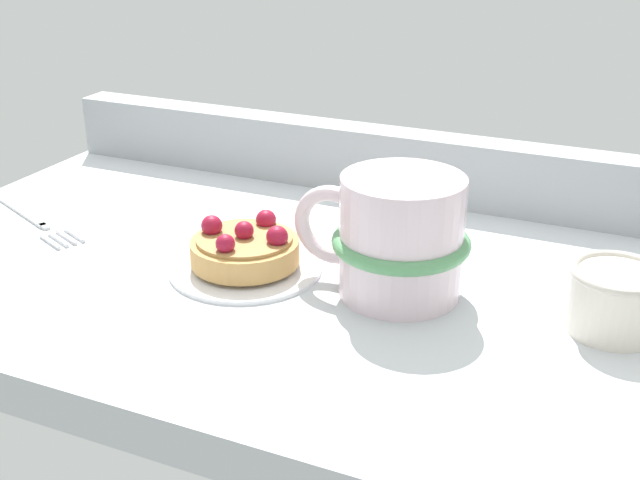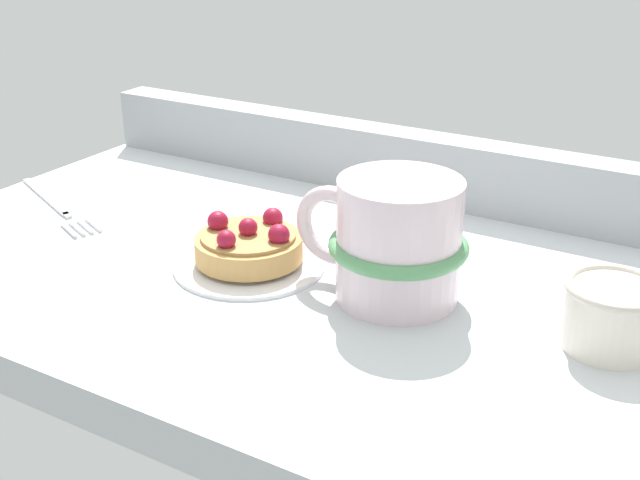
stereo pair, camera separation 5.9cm
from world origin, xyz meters
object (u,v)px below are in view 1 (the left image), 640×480
dessert_fork (30,215)px  sugar_bowl (616,296)px  dessert_plate (246,266)px  coffee_mug (398,237)px  raspberry_tart (245,247)px

dessert_fork → sugar_bowl: 49.73cm
dessert_plate → coffee_mug: (11.88, 1.17, 4.12)cm
coffee_mug → sugar_bowl: bearing=3.6°
sugar_bowl → dessert_plate: bearing=-175.5°
coffee_mug → dessert_fork: 34.90cm
dessert_fork → sugar_bowl: size_ratio=2.51×
sugar_bowl → dessert_fork: bearing=-179.1°
dessert_plate → sugar_bowl: 27.07cm
coffee_mug → sugar_bowl: size_ratio=2.08×
dessert_fork → raspberry_tart: bearing=-3.2°
coffee_mug → dessert_fork: (-34.65, 0.14, -4.14)cm
coffee_mug → sugar_bowl: 15.18cm
raspberry_tart → dessert_fork: bearing=176.8°
dessert_fork → coffee_mug: bearing=-0.2°
coffee_mug → sugar_bowl: (15.02, 0.93, -1.99)cm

